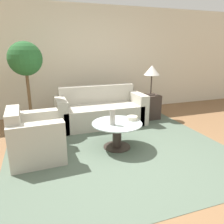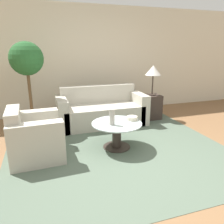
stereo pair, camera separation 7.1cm
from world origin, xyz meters
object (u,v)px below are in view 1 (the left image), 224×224
object	(u,v)px
sofa_main	(100,111)
coffee_table	(117,132)
armchair	(33,140)
table_lamp	(152,71)
vase	(112,117)
potted_plant	(26,68)
bowl	(132,118)

from	to	relation	value
sofa_main	coffee_table	size ratio (longest dim) A/B	2.29
armchair	table_lamp	xyz separation A→B (m)	(2.60, 1.15, 0.82)
table_lamp	armchair	bearing A→B (deg)	-156.14
armchair	vase	size ratio (longest dim) A/B	3.38
coffee_table	vase	size ratio (longest dim) A/B	3.20
armchair	potted_plant	size ratio (longest dim) A/B	0.50
armchair	sofa_main	bearing A→B (deg)	-52.50
armchair	table_lamp	bearing A→B (deg)	-68.73
sofa_main	bowl	size ratio (longest dim) A/B	10.34
sofa_main	coffee_table	world-z (taller)	sofa_main
sofa_main	bowl	xyz separation A→B (m)	(0.22, -1.19, 0.19)
table_lamp	potted_plant	size ratio (longest dim) A/B	0.39
potted_plant	bowl	distance (m)	2.21
coffee_table	bowl	xyz separation A→B (m)	(0.29, 0.06, 0.19)
bowl	coffee_table	bearing A→B (deg)	-169.10
sofa_main	table_lamp	size ratio (longest dim) A/B	2.80
table_lamp	potted_plant	bearing A→B (deg)	177.85
bowl	sofa_main	bearing A→B (deg)	100.28
vase	potted_plant	bearing A→B (deg)	131.54
vase	bowl	world-z (taller)	vase
armchair	bowl	xyz separation A→B (m)	(1.60, -0.03, 0.18)
table_lamp	vase	distance (m)	1.98
armchair	potted_plant	bearing A→B (deg)	-1.23
coffee_table	bowl	bearing A→B (deg)	10.90
coffee_table	potted_plant	size ratio (longest dim) A/B	0.47
armchair	coffee_table	world-z (taller)	armchair
potted_plant	sofa_main	bearing A→B (deg)	-3.34
potted_plant	bowl	bearing A→B (deg)	-37.99
coffee_table	table_lamp	size ratio (longest dim) A/B	1.22
bowl	vase	bearing A→B (deg)	-163.04
potted_plant	table_lamp	bearing A→B (deg)	-2.15
table_lamp	bowl	size ratio (longest dim) A/B	3.69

